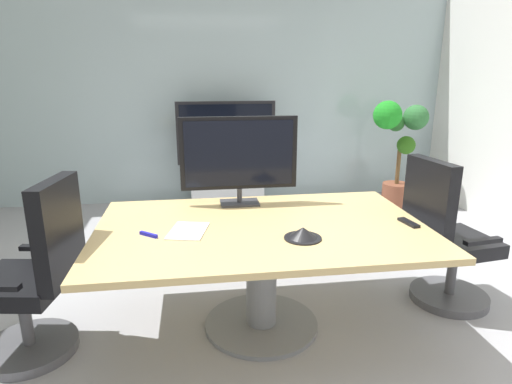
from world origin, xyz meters
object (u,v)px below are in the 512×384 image
(conference_table, at_px, (262,249))
(office_chair_left, at_px, (36,285))
(office_chair_right, at_px, (444,245))
(tv_monitor, at_px, (239,156))
(remote_control, at_px, (409,223))
(potted_plant, at_px, (399,142))
(wall_display_unit, at_px, (227,171))
(conference_phone, at_px, (303,234))

(conference_table, relative_size, office_chair_left, 1.90)
(office_chair_right, distance_m, tv_monitor, 1.61)
(tv_monitor, bearing_deg, remote_control, -29.98)
(office_chair_left, relative_size, remote_control, 6.41)
(conference_table, bearing_deg, remote_control, -6.57)
(remote_control, bearing_deg, tv_monitor, 140.39)
(office_chair_left, xyz_separation_m, tv_monitor, (1.26, 0.57, 0.62))
(potted_plant, xyz_separation_m, remote_control, (-1.13, -2.50, -0.09))
(tv_monitor, bearing_deg, wall_display_unit, 88.02)
(wall_display_unit, distance_m, potted_plant, 2.14)
(potted_plant, relative_size, remote_control, 7.78)
(tv_monitor, xyz_separation_m, wall_display_unit, (0.08, 2.25, -0.64))
(conference_table, xyz_separation_m, remote_control, (0.93, -0.11, 0.17))
(conference_table, distance_m, conference_phone, 0.38)
(office_chair_left, relative_size, conference_phone, 4.95)
(tv_monitor, xyz_separation_m, remote_control, (1.02, -0.59, -0.35))
(tv_monitor, height_order, remote_control, tv_monitor)
(office_chair_left, bearing_deg, tv_monitor, 123.51)
(conference_table, xyz_separation_m, tv_monitor, (-0.09, 0.48, 0.52))
(potted_plant, bearing_deg, conference_table, -130.90)
(office_chair_right, relative_size, remote_control, 6.41)
(potted_plant, height_order, remote_control, potted_plant)
(conference_table, distance_m, wall_display_unit, 2.74)
(conference_phone, distance_m, remote_control, 0.75)
(office_chair_right, distance_m, wall_display_unit, 2.95)
(wall_display_unit, bearing_deg, office_chair_right, -62.46)
(office_chair_right, height_order, conference_phone, office_chair_right)
(tv_monitor, distance_m, potted_plant, 2.89)
(tv_monitor, relative_size, conference_phone, 3.82)
(office_chair_left, height_order, office_chair_right, same)
(office_chair_right, relative_size, wall_display_unit, 0.83)
(office_chair_left, bearing_deg, potted_plant, 135.00)
(office_chair_left, distance_m, tv_monitor, 1.52)
(wall_display_unit, height_order, potted_plant, potted_plant)
(wall_display_unit, relative_size, conference_phone, 5.95)
(tv_monitor, height_order, wall_display_unit, tv_monitor)
(remote_control, bearing_deg, office_chair_right, 19.07)
(wall_display_unit, relative_size, remote_control, 7.71)
(tv_monitor, height_order, conference_phone, tv_monitor)
(conference_table, xyz_separation_m, conference_phone, (0.20, -0.25, 0.19))
(office_chair_left, relative_size, potted_plant, 0.82)
(potted_plant, bearing_deg, tv_monitor, -138.55)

